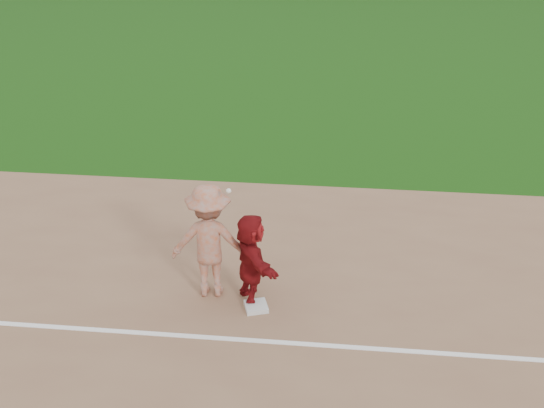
# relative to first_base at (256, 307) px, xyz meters

# --- Properties ---
(ground) EXTENTS (160.00, 160.00, 0.00)m
(ground) POSITION_rel_first_base_xyz_m (0.12, -0.06, -0.06)
(ground) COLOR #16440D
(ground) RESTS_ON ground
(foul_line) EXTENTS (60.00, 0.10, 0.01)m
(foul_line) POSITION_rel_first_base_xyz_m (0.12, -0.86, -0.04)
(foul_line) COLOR white
(foul_line) RESTS_ON infield_dirt
(first_base) EXTENTS (0.47, 0.47, 0.08)m
(first_base) POSITION_rel_first_base_xyz_m (0.00, 0.00, 0.00)
(first_base) COLOR silver
(first_base) RESTS_ON infield_dirt
(base_runner) EXTENTS (1.10, 1.60, 1.66)m
(base_runner) POSITION_rel_first_base_xyz_m (-0.11, 0.25, 0.79)
(base_runner) COLOR maroon
(base_runner) RESTS_ON infield_dirt
(first_base_play) EXTENTS (1.39, 0.86, 2.19)m
(first_base_play) POSITION_rel_first_base_xyz_m (-0.84, 0.41, 1.00)
(first_base_play) COLOR gray
(first_base_play) RESTS_ON infield_dirt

